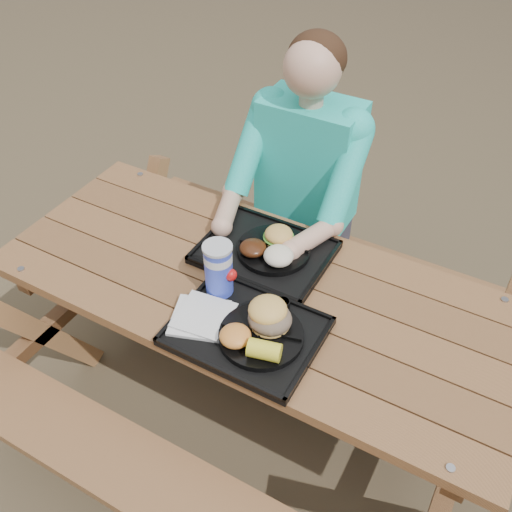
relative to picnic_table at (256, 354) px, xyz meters
The scene contains 18 objects.
ground 0.38m from the picnic_table, ahead, with size 60.00×60.00×0.00m, color #999999.
picnic_table is the anchor object (origin of this frame).
tray_near 0.44m from the picnic_table, 68.60° to the right, with size 0.45×0.35×0.02m, color black.
tray_far 0.41m from the picnic_table, 107.07° to the left, with size 0.45×0.35×0.02m, color black.
plate_near 0.48m from the picnic_table, 57.17° to the right, with size 0.26×0.26×0.02m, color black.
plate_far 0.43m from the picnic_table, 95.48° to the left, with size 0.26×0.26×0.02m, color black.
napkin_stack 0.47m from the picnic_table, 106.52° to the right, with size 0.17×0.17×0.02m, color silver.
soda_cup 0.50m from the picnic_table, 129.73° to the right, with size 0.09×0.09×0.18m, color #1C33D8.
condiment_bbq 0.42m from the picnic_table, 46.88° to the right, with size 0.04×0.04×0.03m, color black.
condiment_mustard 0.44m from the picnic_table, 26.72° to the right, with size 0.05×0.05×0.03m, color gold.
sandwich 0.53m from the picnic_table, 49.55° to the right, with size 0.13×0.13×0.13m, color #F3B755, non-canonical shape.
mac_cheese 0.52m from the picnic_table, 73.20° to the right, with size 0.10×0.10×0.05m, color #ED993E.
corn_cob 0.56m from the picnic_table, 56.73° to the right, with size 0.10×0.10×0.06m, color #FFF035, non-canonical shape.
cutlery_far 0.48m from the picnic_table, 145.45° to the left, with size 0.03×0.15×0.01m, color black.
burger 0.50m from the picnic_table, 94.85° to the left, with size 0.10×0.10×0.09m, color #E3A950, non-canonical shape.
baked_beans 0.45m from the picnic_table, 124.38° to the left, with size 0.09×0.09×0.04m, color #431F0D.
potato_salad 0.46m from the picnic_table, 71.07° to the left, with size 0.10×0.10×0.06m, color white.
diner 0.65m from the picnic_table, 99.20° to the left, with size 0.48×0.84×1.28m, color #1BC3B0, non-canonical shape.
Camera 1 is at (0.67, -1.19, 2.11)m, focal length 40.00 mm.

